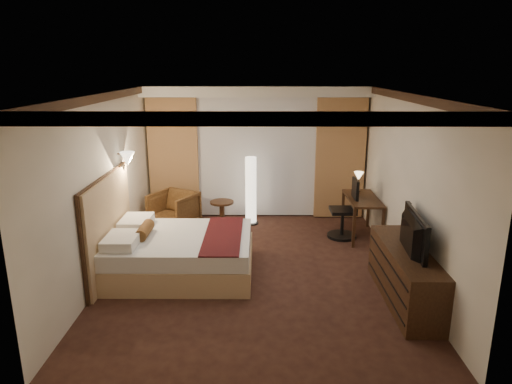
{
  "coord_description": "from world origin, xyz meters",
  "views": [
    {
      "loc": [
        0.05,
        -6.54,
        3.06
      ],
      "look_at": [
        0.0,
        0.4,
        1.15
      ],
      "focal_mm": 32.0,
      "sensor_mm": 36.0,
      "label": 1
    }
  ],
  "objects_px": {
    "desk": "(362,217)",
    "side_table": "(222,214)",
    "dresser": "(405,275)",
    "bed": "(182,254)",
    "office_chair": "(343,208)",
    "armchair": "(174,209)",
    "television": "(407,226)",
    "floor_lamp": "(251,191)"
  },
  "relations": [
    {
      "from": "desk",
      "to": "side_table",
      "type": "bearing_deg",
      "value": 168.34
    },
    {
      "from": "side_table",
      "to": "dresser",
      "type": "distance_m",
      "value": 4.0
    },
    {
      "from": "bed",
      "to": "desk",
      "type": "bearing_deg",
      "value": 27.37
    },
    {
      "from": "office_chair",
      "to": "dresser",
      "type": "height_order",
      "value": "office_chair"
    },
    {
      "from": "bed",
      "to": "dresser",
      "type": "height_order",
      "value": "dresser"
    },
    {
      "from": "armchair",
      "to": "television",
      "type": "distance_m",
      "value": 4.62
    },
    {
      "from": "side_table",
      "to": "floor_lamp",
      "type": "height_order",
      "value": "floor_lamp"
    },
    {
      "from": "armchair",
      "to": "desk",
      "type": "xyz_separation_m",
      "value": [
        3.56,
        -0.42,
        -0.02
      ]
    },
    {
      "from": "bed",
      "to": "desk",
      "type": "xyz_separation_m",
      "value": [
        3.08,
        1.59,
        0.06
      ]
    },
    {
      "from": "dresser",
      "to": "television",
      "type": "relative_size",
      "value": 1.7
    },
    {
      "from": "bed",
      "to": "side_table",
      "type": "height_order",
      "value": "bed"
    },
    {
      "from": "bed",
      "to": "television",
      "type": "height_order",
      "value": "television"
    },
    {
      "from": "floor_lamp",
      "to": "television",
      "type": "height_order",
      "value": "floor_lamp"
    },
    {
      "from": "floor_lamp",
      "to": "side_table",
      "type": "bearing_deg",
      "value": -165.14
    },
    {
      "from": "desk",
      "to": "armchair",
      "type": "bearing_deg",
      "value": 173.24
    },
    {
      "from": "floor_lamp",
      "to": "dresser",
      "type": "relative_size",
      "value": 0.73
    },
    {
      "from": "side_table",
      "to": "dresser",
      "type": "relative_size",
      "value": 0.27
    },
    {
      "from": "armchair",
      "to": "side_table",
      "type": "bearing_deg",
      "value": 35.51
    },
    {
      "from": "armchair",
      "to": "floor_lamp",
      "type": "bearing_deg",
      "value": 38.37
    },
    {
      "from": "side_table",
      "to": "dresser",
      "type": "xyz_separation_m",
      "value": [
        2.68,
        -2.97,
        0.11
      ]
    },
    {
      "from": "bed",
      "to": "armchair",
      "type": "bearing_deg",
      "value": 103.47
    },
    {
      "from": "armchair",
      "to": "floor_lamp",
      "type": "relative_size",
      "value": 0.58
    },
    {
      "from": "side_table",
      "to": "office_chair",
      "type": "distance_m",
      "value": 2.36
    },
    {
      "from": "side_table",
      "to": "office_chair",
      "type": "xyz_separation_m",
      "value": [
        2.27,
        -0.59,
        0.3
      ]
    },
    {
      "from": "office_chair",
      "to": "dresser",
      "type": "bearing_deg",
      "value": -80.04
    },
    {
      "from": "armchair",
      "to": "side_table",
      "type": "relative_size",
      "value": 1.55
    },
    {
      "from": "bed",
      "to": "television",
      "type": "relative_size",
      "value": 1.9
    },
    {
      "from": "armchair",
      "to": "dresser",
      "type": "relative_size",
      "value": 0.42
    },
    {
      "from": "desk",
      "to": "television",
      "type": "xyz_separation_m",
      "value": [
        0.02,
        -2.43,
        0.69
      ]
    },
    {
      "from": "desk",
      "to": "television",
      "type": "bearing_deg",
      "value": -89.53
    },
    {
      "from": "floor_lamp",
      "to": "dresser",
      "type": "distance_m",
      "value": 3.78
    },
    {
      "from": "office_chair",
      "to": "dresser",
      "type": "relative_size",
      "value": 0.59
    },
    {
      "from": "armchair",
      "to": "dresser",
      "type": "xyz_separation_m",
      "value": [
        3.61,
        -2.85,
        -0.03
      ]
    },
    {
      "from": "bed",
      "to": "dresser",
      "type": "relative_size",
      "value": 1.12
    },
    {
      "from": "side_table",
      "to": "dresser",
      "type": "bearing_deg",
      "value": -47.91
    },
    {
      "from": "armchair",
      "to": "television",
      "type": "height_order",
      "value": "television"
    },
    {
      "from": "office_chair",
      "to": "side_table",
      "type": "bearing_deg",
      "value": 165.44
    },
    {
      "from": "bed",
      "to": "armchair",
      "type": "distance_m",
      "value": 2.07
    },
    {
      "from": "floor_lamp",
      "to": "desk",
      "type": "relative_size",
      "value": 1.16
    },
    {
      "from": "desk",
      "to": "television",
      "type": "height_order",
      "value": "television"
    },
    {
      "from": "floor_lamp",
      "to": "television",
      "type": "bearing_deg",
      "value": -56.26
    },
    {
      "from": "bed",
      "to": "television",
      "type": "xyz_separation_m",
      "value": [
        3.1,
        -0.83,
        0.75
      ]
    }
  ]
}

